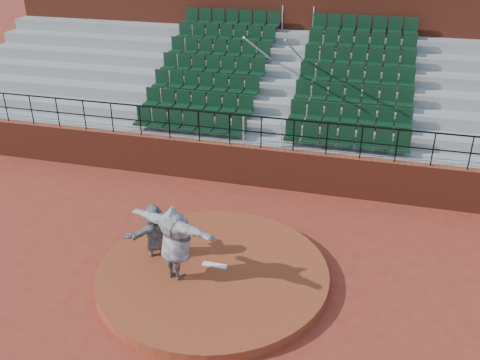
% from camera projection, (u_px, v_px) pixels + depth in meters
% --- Properties ---
extents(ground, '(90.00, 90.00, 0.00)m').
position_uv_depth(ground, '(213.00, 278.00, 12.78)').
color(ground, maroon).
rests_on(ground, ground).
extents(pitchers_mound, '(5.50, 5.50, 0.25)m').
position_uv_depth(pitchers_mound, '(213.00, 273.00, 12.72)').
color(pitchers_mound, brown).
rests_on(pitchers_mound, ground).
extents(pitching_rubber, '(0.60, 0.15, 0.03)m').
position_uv_depth(pitching_rubber, '(215.00, 265.00, 12.79)').
color(pitching_rubber, white).
rests_on(pitching_rubber, pitchers_mound).
extents(boundary_wall, '(24.00, 0.30, 1.30)m').
position_uv_depth(boundary_wall, '(260.00, 167.00, 16.79)').
color(boundary_wall, maroon).
rests_on(boundary_wall, ground).
extents(wall_railing, '(24.04, 0.05, 1.03)m').
position_uv_depth(wall_railing, '(261.00, 125.00, 16.17)').
color(wall_railing, black).
rests_on(wall_railing, boundary_wall).
extents(seating_deck, '(24.00, 5.97, 4.63)m').
position_uv_depth(seating_deck, '(283.00, 106.00, 19.57)').
color(seating_deck, gray).
rests_on(seating_deck, ground).
extents(press_box_facade, '(24.00, 3.00, 7.10)m').
position_uv_depth(press_box_facade, '(303.00, 27.00, 22.03)').
color(press_box_facade, maroon).
rests_on(press_box_facade, ground).
extents(pitcher, '(2.40, 1.31, 1.89)m').
position_uv_depth(pitcher, '(175.00, 242.00, 12.01)').
color(pitcher, black).
rests_on(pitcher, pitchers_mound).
extents(fielder, '(1.39, 1.38, 1.60)m').
position_uv_depth(fielder, '(155.00, 234.00, 13.01)').
color(fielder, black).
rests_on(fielder, ground).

